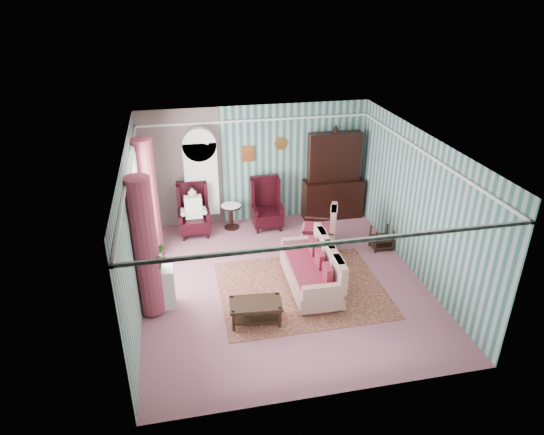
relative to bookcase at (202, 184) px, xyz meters
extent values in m
plane|color=#93555E|center=(1.35, -2.84, -1.12)|extent=(6.00, 6.00, 0.00)
cube|color=#335D55|center=(1.35, 0.16, 0.33)|extent=(5.50, 0.02, 2.90)
cube|color=#335D55|center=(1.35, -5.84, 0.33)|extent=(5.50, 0.02, 2.90)
cube|color=#335D55|center=(-1.40, -2.84, 0.33)|extent=(0.02, 6.00, 2.90)
cube|color=#335D55|center=(4.10, -2.84, 0.33)|extent=(0.02, 6.00, 2.90)
cube|color=white|center=(1.35, -2.84, 1.78)|extent=(5.50, 6.00, 0.02)
cube|color=#944B63|center=(-0.45, 0.15, 0.33)|extent=(1.90, 0.01, 2.90)
cube|color=silver|center=(1.35, -2.84, 1.43)|extent=(5.50, 6.00, 0.05)
cube|color=white|center=(-1.37, -2.24, 0.43)|extent=(0.04, 1.50, 1.90)
cylinder|color=brown|center=(-1.20, -3.29, 0.23)|extent=(0.44, 0.44, 2.60)
cylinder|color=brown|center=(-1.20, -1.19, 0.23)|extent=(0.44, 0.44, 2.60)
cube|color=#CE8036|center=(1.15, 0.13, 0.63)|extent=(0.30, 0.03, 0.38)
cube|color=silver|center=(0.00, 0.00, 0.00)|extent=(0.80, 0.28, 2.24)
cube|color=black|center=(3.25, -0.12, 0.06)|extent=(1.50, 0.56, 2.36)
cube|color=black|center=(-0.25, -0.39, -0.50)|extent=(0.76, 0.80, 1.25)
cube|color=black|center=(1.50, -0.39, -0.50)|extent=(0.76, 0.80, 1.25)
cylinder|color=black|center=(0.65, -0.24, -0.82)|extent=(0.50, 0.50, 0.60)
cube|color=black|center=(3.82, -1.94, -0.85)|extent=(0.45, 0.38, 0.54)
cube|color=white|center=(-1.05, -3.14, -0.72)|extent=(0.55, 0.35, 0.80)
cube|color=#52221B|center=(1.65, -3.14, -1.11)|extent=(3.20, 2.60, 0.01)
cube|color=beige|center=(1.83, -3.11, -0.63)|extent=(1.08, 1.94, 0.97)
cube|color=beige|center=(2.43, -1.64, -0.67)|extent=(0.99, 1.05, 0.90)
cube|color=black|center=(0.60, -3.94, -0.92)|extent=(0.96, 0.61, 0.41)
imported|color=#194A17|center=(-1.07, -3.28, -0.08)|extent=(0.47, 0.42, 0.47)
imported|color=#1E4D18|center=(-1.02, -3.07, -0.06)|extent=(0.33, 0.29, 0.52)
imported|color=#214E18|center=(-1.11, -3.12, -0.11)|extent=(0.26, 0.26, 0.43)
camera|label=1|loc=(-0.54, -10.79, 4.36)|focal=32.00mm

